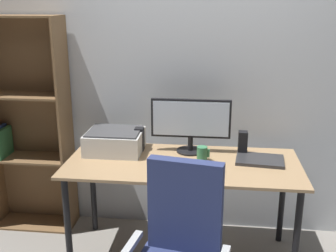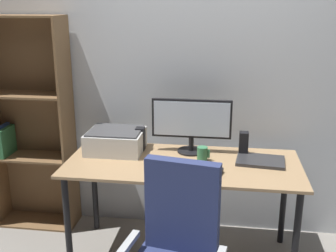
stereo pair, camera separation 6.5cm
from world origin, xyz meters
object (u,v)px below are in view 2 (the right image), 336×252
(speaker_left, at_px, (140,139))
(speaker_right, at_px, (244,144))
(coffee_mug, at_px, (202,154))
(printer, at_px, (116,141))
(keyboard, at_px, (186,171))
(laptop, at_px, (260,161))
(monitor, at_px, (192,122))
(bookshelf, at_px, (29,126))
(mouse, at_px, (217,172))
(desk, at_px, (183,173))

(speaker_left, bearing_deg, speaker_right, 0.00)
(coffee_mug, xyz_separation_m, speaker_right, (0.28, 0.16, 0.03))
(printer, bearing_deg, coffee_mug, -9.71)
(keyboard, height_order, coffee_mug, coffee_mug)
(keyboard, height_order, speaker_left, speaker_left)
(laptop, bearing_deg, monitor, 170.51)
(coffee_mug, xyz_separation_m, bookshelf, (-1.40, 0.31, 0.05))
(mouse, xyz_separation_m, laptop, (0.29, 0.25, -0.01))
(desk, relative_size, keyboard, 5.50)
(monitor, relative_size, speaker_right, 3.35)
(desk, bearing_deg, speaker_right, 26.02)
(desk, distance_m, monitor, 0.38)
(printer, bearing_deg, speaker_right, 3.11)
(monitor, distance_m, laptop, 0.55)
(keyboard, bearing_deg, desk, 103.50)
(coffee_mug, relative_size, speaker_right, 0.60)
(bookshelf, bearing_deg, desk, -15.37)
(speaker_left, bearing_deg, coffee_mug, -18.88)
(laptop, distance_m, speaker_left, 0.87)
(keyboard, xyz_separation_m, coffee_mug, (0.09, 0.21, 0.04))
(monitor, xyz_separation_m, speaker_right, (0.37, -0.01, -0.14))
(monitor, xyz_separation_m, speaker_left, (-0.37, -0.01, -0.14))
(speaker_left, relative_size, speaker_right, 1.00)
(mouse, relative_size, speaker_right, 0.56)
(desk, height_order, keyboard, keyboard)
(coffee_mug, bearing_deg, laptop, 4.38)
(desk, xyz_separation_m, monitor, (0.04, 0.21, 0.31))
(monitor, relative_size, bookshelf, 0.34)
(monitor, xyz_separation_m, coffee_mug, (0.09, -0.17, -0.18))
(monitor, relative_size, speaker_left, 3.35)
(laptop, bearing_deg, bookshelf, 177.47)
(desk, height_order, speaker_right, speaker_right)
(monitor, height_order, printer, monitor)
(speaker_right, xyz_separation_m, bookshelf, (-1.68, 0.15, 0.01))
(mouse, bearing_deg, bookshelf, 176.72)
(coffee_mug, distance_m, speaker_right, 0.33)
(monitor, bearing_deg, bookshelf, 173.88)
(laptop, bearing_deg, coffee_mug, -169.36)
(monitor, bearing_deg, laptop, -15.74)
(bookshelf, bearing_deg, printer, -14.58)
(speaker_left, bearing_deg, laptop, -8.54)
(printer, bearing_deg, speaker_left, 16.12)
(mouse, xyz_separation_m, printer, (-0.75, 0.32, 0.06))
(laptop, height_order, speaker_left, speaker_left)
(monitor, distance_m, speaker_right, 0.40)
(monitor, relative_size, laptop, 1.78)
(speaker_left, relative_size, printer, 0.42)
(printer, bearing_deg, desk, -16.54)
(laptop, distance_m, bookshelf, 1.82)
(coffee_mug, distance_m, laptop, 0.40)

